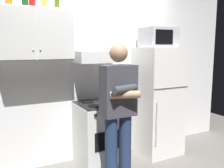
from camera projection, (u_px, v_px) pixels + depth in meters
name	position (u px, v px, depth m)	size (l,w,h in m)	color
back_wall_tiled	(93.00, 65.00, 3.54)	(4.80, 0.10, 2.70)	white
upper_cabinet	(33.00, 34.00, 2.90)	(0.90, 0.37, 0.60)	silver
stove_oven	(100.00, 134.00, 3.34)	(0.60, 0.62, 0.87)	white
range_hood	(96.00, 47.00, 3.28)	(0.60, 0.44, 0.75)	white
refrigerator	(158.00, 101.00, 3.71)	(0.60, 0.62, 1.60)	white
microwave	(159.00, 37.00, 3.59)	(0.48, 0.37, 0.28)	#B7BABF
person_standing	(119.00, 111.00, 2.72)	(0.38, 0.33, 1.64)	navy
cooking_pot	(113.00, 100.00, 3.22)	(0.28, 0.18, 0.09)	#B7BABF
bottle_spice_jar	(44.00, 4.00, 2.95)	(0.05, 0.05, 0.14)	gold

